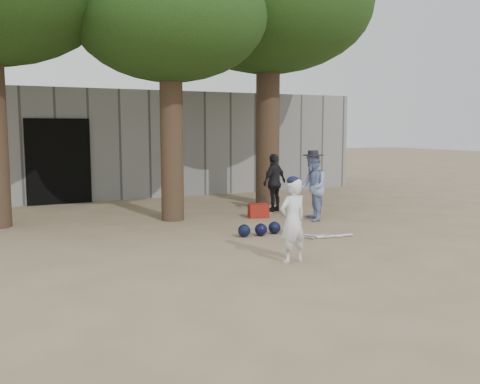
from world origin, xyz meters
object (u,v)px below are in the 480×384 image
boy_player (293,221)px  red_bag (258,211)px  spectator_dark (274,183)px  spectator_blue (313,187)px

boy_player → red_bag: 3.97m
spectator_dark → red_bag: spectator_dark is taller
spectator_blue → red_bag: size_ratio=3.38×
boy_player → spectator_dark: spectator_dark is taller
spectator_blue → red_bag: bearing=-114.2°
boy_player → red_bag: boy_player is taller
boy_player → red_bag: size_ratio=2.94×
boy_player → spectator_blue: 3.63m
boy_player → spectator_blue: bearing=-135.8°
spectator_dark → boy_player: bearing=39.5°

